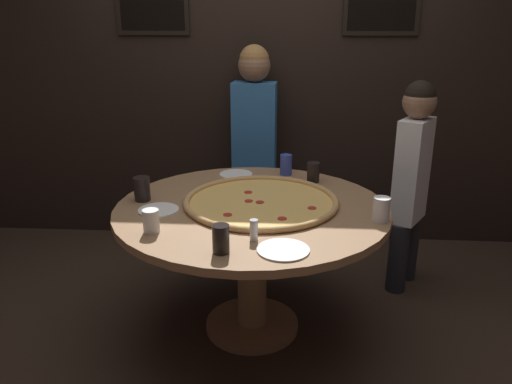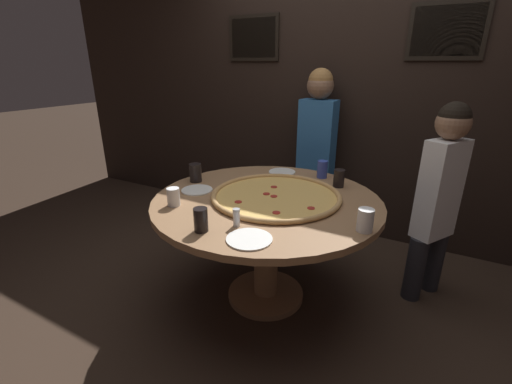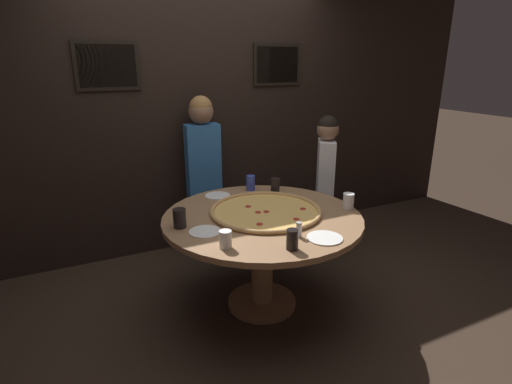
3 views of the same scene
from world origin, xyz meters
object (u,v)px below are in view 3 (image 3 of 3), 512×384
Objects in this scene: drink_cup_near_left at (225,239)px; white_plate_left_side at (218,196)px; giant_pizza at (266,211)px; drink_cup_centre_back at (275,185)px; drink_cup_beside_pizza at (292,239)px; white_plate_right_side at (205,232)px; drink_cup_front_edge at (251,183)px; condiment_shaker at (299,229)px; drink_cup_far_right at (348,201)px; white_plate_far_back at (325,238)px; diner_far_left at (203,166)px; drink_cup_far_left at (180,218)px; dining_table at (262,234)px; diner_far_right at (325,177)px.

white_plate_left_side is at bearing 72.23° from drink_cup_near_left.
drink_cup_centre_back is (0.29, 0.39, 0.05)m from giant_pizza.
drink_cup_beside_pizza reaches higher than white_plate_right_side.
drink_cup_front_edge reaches higher than condiment_shaker.
drink_cup_near_left is 0.53× the size of white_plate_right_side.
drink_cup_far_right reaches higher than condiment_shaker.
white_plate_left_side is at bearing 62.82° from white_plate_right_side.
drink_cup_far_right reaches higher than giant_pizza.
drink_cup_front_edge reaches higher than white_plate_right_side.
drink_cup_front_edge reaches higher than white_plate_far_back.
condiment_shaker is at bearing -32.37° from white_plate_right_side.
drink_cup_front_edge is at bearing 76.59° from giant_pizza.
drink_cup_far_right reaches higher than drink_cup_near_left.
condiment_shaker is 0.06× the size of diner_far_left.
white_plate_left_side is (-0.31, -0.02, -0.06)m from drink_cup_front_edge.
drink_cup_far_right is 0.08× the size of diner_far_left.
drink_cup_beside_pizza is 0.60× the size of white_plate_right_side.
drink_cup_far_left is at bearing 111.20° from drink_cup_near_left.
dining_table is 14.70× the size of condiment_shaker.
dining_table is 11.56× the size of drink_cup_beside_pizza.
giant_pizza is at bearing 99.42° from diner_far_left.
diner_far_right is (0.61, 0.14, -0.05)m from drink_cup_centre_back.
white_plate_far_back is at bearing -36.20° from condiment_shaker.
white_plate_left_side is at bearing 166.73° from drink_cup_centre_back.
giant_pizza reaches higher than dining_table.
drink_cup_front_edge reaches higher than drink_cup_centre_back.
condiment_shaker is (0.51, -0.32, 0.05)m from white_plate_right_side.
white_plate_right_side is at bearing -133.90° from drink_cup_front_edge.
drink_cup_near_left is at bearing -107.77° from white_plate_left_side.
diner_far_right reaches higher than giant_pizza.
white_plate_left_side is 0.14× the size of diner_far_left.
drink_cup_far_left reaches higher than drink_cup_front_edge.
dining_table is at bearing -140.76° from giant_pizza.
giant_pizza is 3.64× the size of white_plate_far_back.
drink_cup_far_left reaches higher than drink_cup_far_right.
drink_cup_far_left is 0.79m from condiment_shaker.
drink_cup_far_left is at bearing -40.13° from diner_far_right.
drink_cup_front_edge is 0.99m from condiment_shaker.
drink_cup_centre_back is 0.96m from white_plate_right_side.
white_plate_right_side is at bearing 146.82° from white_plate_far_back.
white_plate_right_side is at bearing 98.05° from drink_cup_near_left.
condiment_shaker is (-0.59, -0.26, -0.01)m from drink_cup_far_right.
drink_cup_near_left is 0.85× the size of drink_cup_front_edge.
drink_cup_far_left is 0.09× the size of diner_far_left.
drink_cup_far_right is (0.59, -0.20, 0.05)m from giant_pizza.
drink_cup_centre_back is at bearing 66.87° from drink_cup_beside_pizza.
drink_cup_front_edge is 0.10× the size of diner_far_right.
giant_pizza is 0.48m from drink_cup_centre_back.
white_plate_left_side is at bearing -175.42° from drink_cup_front_edge.
white_plate_far_back is at bearing -71.71° from dining_table.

